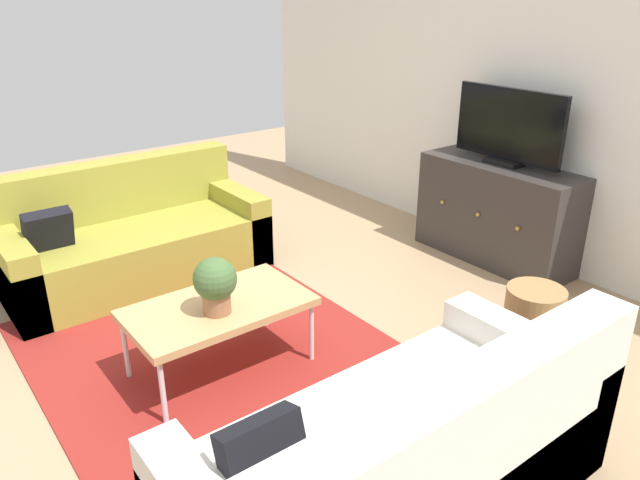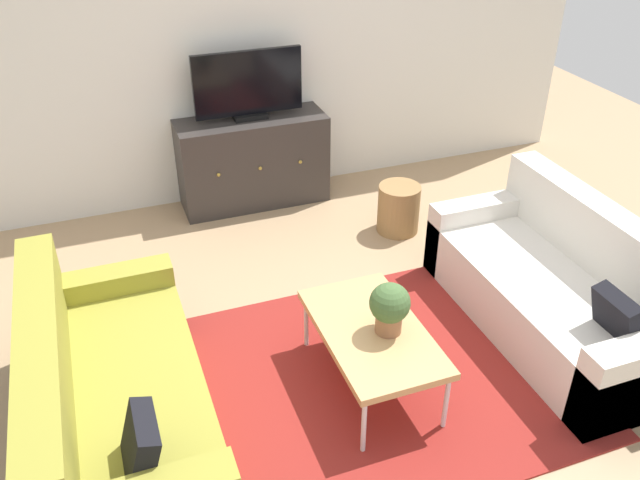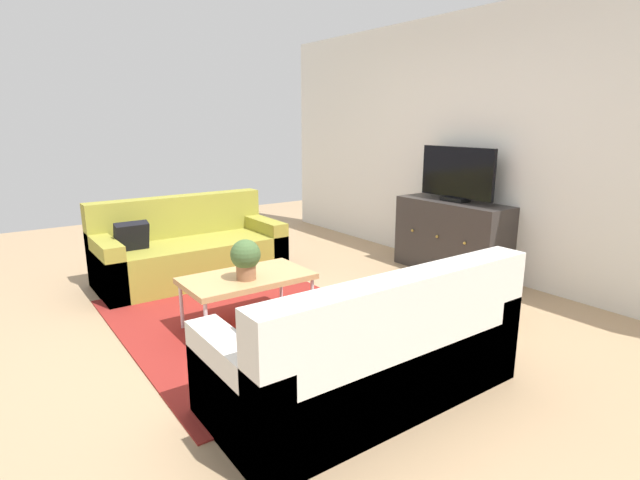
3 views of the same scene
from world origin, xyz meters
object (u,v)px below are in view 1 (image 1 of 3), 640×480
potted_plant (215,283)px  couch_right_side (410,467)px  flat_screen_tv (509,127)px  wicker_basket (533,320)px  couch_left_side (131,241)px  coffee_table (218,309)px  tv_console (497,213)px

potted_plant → couch_right_side: bearing=5.3°
flat_screen_tv → wicker_basket: flat_screen_tv is taller
couch_right_side → flat_screen_tv: bearing=120.6°
couch_left_side → coffee_table: (1.48, -0.08, 0.11)m
couch_left_side → tv_console: 2.79m
potted_plant → wicker_basket: potted_plant is taller
couch_left_side → tv_console: bearing=58.5°
coffee_table → wicker_basket: (0.94, 1.56, -0.19)m
couch_left_side → couch_right_side: size_ratio=1.00×
couch_left_side → flat_screen_tv: bearing=58.7°
coffee_table → wicker_basket: 1.83m
flat_screen_tv → potted_plant: bearing=-87.7°
potted_plant → couch_left_side: bearing=175.5°
coffee_table → tv_console: bearing=90.6°
couch_left_side → coffee_table: couch_left_side is taller
coffee_table → wicker_basket: coffee_table is taller
couch_left_side → tv_console: (1.46, 2.37, 0.11)m
potted_plant → wicker_basket: (0.86, 1.60, -0.39)m
coffee_table → couch_right_side: bearing=3.2°
tv_console → wicker_basket: tv_console is taller
couch_right_side → potted_plant: couch_right_side is taller
couch_right_side → coffee_table: 1.40m
couch_right_side → coffee_table: size_ratio=1.85×
couch_right_side → couch_left_side: bearing=180.0°
coffee_table → potted_plant: 0.22m
couch_left_side → wicker_basket: size_ratio=4.55×
couch_left_side → potted_plant: bearing=-4.5°
wicker_basket → tv_console: bearing=137.3°
tv_console → couch_left_side: bearing=-121.5°
wicker_basket → flat_screen_tv: bearing=136.7°
couch_right_side → flat_screen_tv: 2.89m
couch_left_side → wicker_basket: 2.84m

